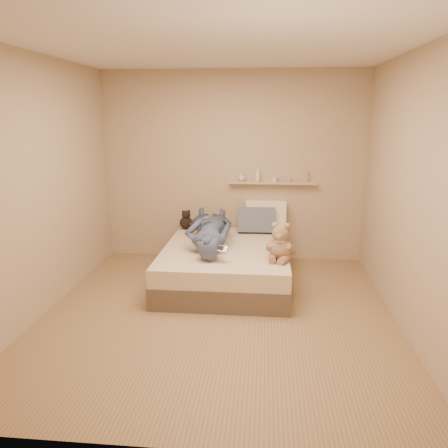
# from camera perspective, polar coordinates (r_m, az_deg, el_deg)

# --- Properties ---
(room) EXTENTS (3.80, 3.80, 3.80)m
(room) POSITION_cam_1_polar(r_m,az_deg,el_deg) (4.22, -0.84, 4.45)
(room) COLOR #95734D
(room) RESTS_ON ground
(bed) EXTENTS (1.50, 1.90, 0.45)m
(bed) POSITION_cam_1_polar(r_m,az_deg,el_deg) (5.39, 0.28, -5.23)
(bed) COLOR brown
(bed) RESTS_ON floor
(game_console) EXTENTS (0.19, 0.13, 0.06)m
(game_console) POSITION_cam_1_polar(r_m,az_deg,el_deg) (4.70, -0.56, -3.22)
(game_console) COLOR silver
(game_console) RESTS_ON bed
(teddy_bear) EXTENTS (0.34, 0.35, 0.43)m
(teddy_bear) POSITION_cam_1_polar(r_m,az_deg,el_deg) (4.81, 7.39, -2.68)
(teddy_bear) COLOR #91684F
(teddy_bear) RESTS_ON bed
(dark_plush) EXTENTS (0.18, 0.18, 0.27)m
(dark_plush) POSITION_cam_1_polar(r_m,az_deg,el_deg) (6.11, -4.97, 0.42)
(dark_plush) COLOR black
(dark_plush) RESTS_ON bed
(pillow_cream) EXTENTS (0.55, 0.28, 0.43)m
(pillow_cream) POSITION_cam_1_polar(r_m,az_deg,el_deg) (6.05, 5.49, 1.07)
(pillow_cream) COLOR beige
(pillow_cream) RESTS_ON bed
(pillow_grey) EXTENTS (0.51, 0.26, 0.37)m
(pillow_grey) POSITION_cam_1_polar(r_m,az_deg,el_deg) (5.92, 4.26, 0.51)
(pillow_grey) COLOR slate
(pillow_grey) RESTS_ON bed
(person) EXTENTS (0.71, 1.61, 0.37)m
(person) POSITION_cam_1_polar(r_m,az_deg,el_deg) (5.39, -1.93, -0.63)
(person) COLOR #414867
(person) RESTS_ON bed
(wall_shelf) EXTENTS (1.20, 0.12, 0.03)m
(wall_shelf) POSITION_cam_1_polar(r_m,az_deg,el_deg) (6.04, 6.31, 5.38)
(wall_shelf) COLOR tan
(wall_shelf) RESTS_ON wall_back
(shelf_bottles) EXTENTS (0.97, 0.14, 0.19)m
(shelf_bottles) POSITION_cam_1_polar(r_m,az_deg,el_deg) (6.03, 4.69, 6.21)
(shelf_bottles) COLOR silver
(shelf_bottles) RESTS_ON wall_shelf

